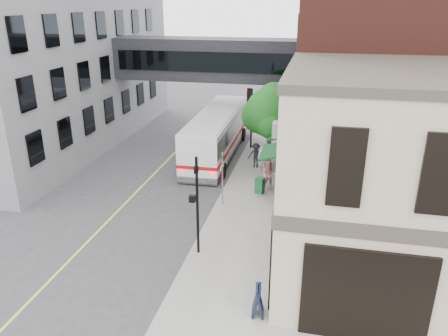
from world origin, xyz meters
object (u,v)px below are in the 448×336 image
at_px(pedestrian_a, 262,158).
at_px(pedestrian_c, 256,155).
at_px(sandwich_board, 258,300).
at_px(newspaper_box, 260,186).
at_px(bus, 217,132).
at_px(pedestrian_b, 269,175).

distance_m(pedestrian_a, pedestrian_c, 0.69).
bearing_deg(sandwich_board, newspaper_box, 90.25).
relative_size(bus, newspaper_box, 12.66).
bearing_deg(pedestrian_b, bus, 140.09).
distance_m(pedestrian_c, newspaper_box, 4.23).
relative_size(pedestrian_b, newspaper_box, 1.88).
relative_size(pedestrian_a, sandwich_board, 1.51).
bearing_deg(pedestrian_c, bus, 140.64).
bearing_deg(pedestrian_c, pedestrian_b, -73.99).
height_order(pedestrian_c, sandwich_board, pedestrian_c).
bearing_deg(pedestrian_b, sandwich_board, -73.07).
distance_m(pedestrian_b, newspaper_box, 0.90).
height_order(pedestrian_b, pedestrian_c, pedestrian_b).
xyz_separation_m(bus, pedestrian_a, (3.64, -2.72, -0.75)).
distance_m(bus, pedestrian_a, 4.61).
bearing_deg(pedestrian_b, newspaper_box, -109.97).
xyz_separation_m(newspaper_box, sandwich_board, (1.36, -10.39, 0.11)).
bearing_deg(pedestrian_a, pedestrian_b, -84.17).
xyz_separation_m(bus, newspaper_box, (4.00, -6.36, -1.15)).
xyz_separation_m(bus, sandwich_board, (5.36, -16.75, -1.04)).
distance_m(pedestrian_b, sandwich_board, 11.11).
xyz_separation_m(pedestrian_b, newspaper_box, (-0.43, -0.68, -0.41)).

